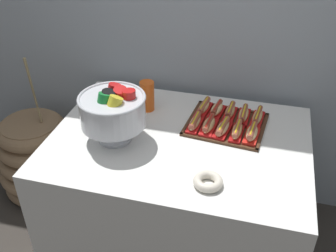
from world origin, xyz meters
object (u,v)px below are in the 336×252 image
hot_dog_3 (237,131)px  punch_bowl (113,110)px  floor_vase (38,158)px  hot_dog_4 (252,133)px  hot_dog_9 (257,117)px  hot_dog_5 (204,107)px  hot_dog_7 (230,112)px  hot_dog_8 (243,115)px  serving_tray (226,125)px  buffet_table (178,191)px  cup_stack (147,96)px  hot_dog_2 (223,128)px  hot_dog_1 (209,125)px  donut (208,182)px  hot_dog_6 (217,110)px  hot_dog_0 (195,123)px

hot_dog_3 → punch_bowl: (-0.59, -0.18, 0.14)m
floor_vase → hot_dog_4: (1.39, -0.13, 0.53)m
hot_dog_9 → hot_dog_3: bearing=-120.0°
hot_dog_5 → punch_bowl: (-0.39, -0.37, 0.14)m
hot_dog_7 → hot_dog_9: bearing=-5.6°
hot_dog_8 → serving_tray: bearing=-137.9°
floor_vase → hot_dog_4: size_ratio=6.28×
buffet_table → hot_dog_8: (0.30, 0.26, 0.39)m
serving_tray → cup_stack: 0.47m
buffet_table → hot_dog_2: hot_dog_2 is taller
hot_dog_3 → hot_dog_2: bearing=174.4°
hot_dog_1 → serving_tray: bearing=42.1°
hot_dog_1 → hot_dog_3: bearing=-5.6°
hot_dog_9 → hot_dog_4: bearing=-95.6°
donut → punch_bowl: bearing=156.7°
hot_dog_1 → hot_dog_2: size_ratio=0.97×
hot_dog_5 → hot_dog_8: bearing=-5.6°
serving_tray → donut: 0.49m
hot_dog_1 → cup_stack: cup_stack is taller
hot_dog_8 → donut: bearing=-99.6°
donut → hot_dog_5: bearing=102.4°
floor_vase → serving_tray: size_ratio=2.31×
buffet_table → hot_dog_1: (0.13, 0.11, 0.40)m
hot_dog_6 → hot_dog_8: hot_dog_6 is taller
floor_vase → punch_bowl: (0.72, -0.30, 0.67)m
hot_dog_5 → hot_dog_9: bearing=-5.6°
hot_dog_0 → donut: size_ratio=1.31×
hot_dog_7 → hot_dog_6: bearing=174.4°
hot_dog_0 → donut: (0.14, -0.42, -0.01)m
hot_dog_8 → donut: size_ratio=1.34×
hot_dog_5 → hot_dog_8: 0.23m
hot_dog_1 → cup_stack: size_ratio=1.01×
hot_dog_9 → hot_dog_5: bearing=174.4°
hot_dog_3 → hot_dog_6: size_ratio=1.07×
punch_bowl → floor_vase: bearing=157.5°
hot_dog_2 → hot_dog_6: bearing=108.8°
floor_vase → hot_dog_2: 1.35m
hot_dog_0 → hot_dog_4: hot_dog_4 is taller
hot_dog_3 → hot_dog_7: bearing=108.8°
hot_dog_5 → cup_stack: 0.32m
serving_tray → hot_dog_3: 0.12m
hot_dog_6 → cup_stack: cup_stack is taller
hot_dog_2 → cup_stack: bearing=163.4°
floor_vase → hot_dog_7: (1.26, 0.05, 0.53)m
hot_dog_7 → hot_dog_9: hot_dog_7 is taller
punch_bowl → hot_dog_1: bearing=23.5°
hot_dog_1 → hot_dog_2: hot_dog_1 is taller
hot_dog_1 → cup_stack: bearing=161.3°
hot_dog_1 → hot_dog_8: hot_dog_1 is taller
hot_dog_8 → cup_stack: 0.54m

